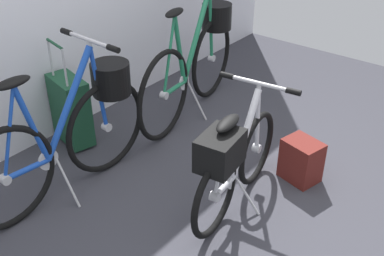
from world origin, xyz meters
TOP-DOWN VIEW (x-y plane):
  - ground_plane at (0.00, 0.00)m, footprint 6.08×6.08m
  - folding_bike_foreground at (0.18, 0.07)m, footprint 1.10×0.53m
  - display_bike_left at (1.11, 1.08)m, footprint 1.53×0.53m
  - display_bike_right at (-0.24, 1.02)m, footprint 1.45×0.53m
  - rolling_suitcase at (0.09, 1.48)m, footprint 0.26×0.39m
  - backpack_on_floor at (0.75, -0.12)m, footprint 0.27×0.29m

SIDE VIEW (x-z plane):
  - ground_plane at x=0.00m, z-range 0.00..0.00m
  - backpack_on_floor at x=0.75m, z-range 0.00..0.30m
  - rolling_suitcase at x=0.09m, z-range -0.13..0.70m
  - folding_bike_foreground at x=0.18m, z-range -0.01..0.77m
  - display_bike_right at x=-0.24m, z-range -0.05..0.96m
  - display_bike_left at x=1.11m, z-range -0.06..1.01m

